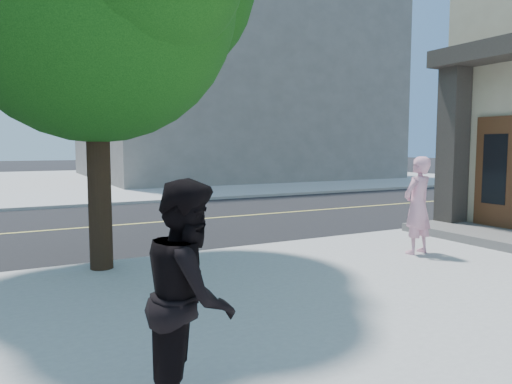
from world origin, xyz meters
TOP-DOWN VIEW (x-y plane):
  - ground at (0.00, 0.00)m, footprint 140.00×140.00m
  - road_ew at (0.00, 4.50)m, footprint 140.00×9.00m
  - sidewalk_ne at (13.50, 21.50)m, footprint 29.00×25.00m
  - filler_ne at (14.00, 22.00)m, footprint 18.00×16.00m
  - man_on_phone at (6.83, -2.15)m, footprint 0.73×0.54m
  - pedestrian at (1.16, -5.28)m, footprint 0.98×1.07m

SIDE VIEW (x-z plane):
  - ground at x=0.00m, z-range 0.00..0.00m
  - road_ew at x=0.00m, z-range 0.00..0.01m
  - sidewalk_ne at x=13.50m, z-range 0.00..0.12m
  - pedestrian at x=1.16m, z-range 0.12..1.91m
  - man_on_phone at x=6.83m, z-range 0.12..1.95m
  - filler_ne at x=14.00m, z-range 0.12..14.12m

